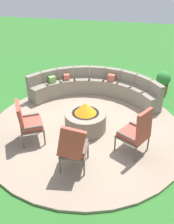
{
  "coord_description": "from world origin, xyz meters",
  "views": [
    {
      "loc": [
        1.08,
        -5.43,
        4.06
      ],
      "look_at": [
        0.0,
        0.2,
        0.45
      ],
      "focal_mm": 42.08,
      "sensor_mm": 36.0,
      "label": 1
    }
  ],
  "objects_px": {
    "potted_plant_1": "(163,81)",
    "fire_pit": "(86,119)",
    "curved_stone_bench": "(95,88)",
    "lounge_chair_front_right": "(73,147)",
    "lounge_chair_front_left": "(27,121)",
    "lounge_chair_back_left": "(137,132)"
  },
  "relations": [
    {
      "from": "fire_pit",
      "to": "lounge_chair_front_right",
      "type": "bearing_deg",
      "value": -88.75
    },
    {
      "from": "curved_stone_bench",
      "to": "lounge_chair_front_right",
      "type": "relative_size",
      "value": 3.41
    },
    {
      "from": "fire_pit",
      "to": "potted_plant_1",
      "type": "bearing_deg",
      "value": 51.3
    },
    {
      "from": "curved_stone_bench",
      "to": "lounge_chair_front_left",
      "type": "height_order",
      "value": "lounge_chair_front_left"
    },
    {
      "from": "fire_pit",
      "to": "lounge_chair_front_left",
      "type": "xyz_separation_m",
      "value": [
        -1.25,
        -0.72,
        0.25
      ]
    },
    {
      "from": "lounge_chair_front_left",
      "to": "potted_plant_1",
      "type": "relative_size",
      "value": 1.42
    },
    {
      "from": "lounge_chair_back_left",
      "to": "potted_plant_1",
      "type": "relative_size",
      "value": 1.57
    },
    {
      "from": "lounge_chair_front_right",
      "to": "potted_plant_1",
      "type": "bearing_deg",
      "value": 60.86
    },
    {
      "from": "lounge_chair_front_right",
      "to": "lounge_chair_back_left",
      "type": "distance_m",
      "value": 1.47
    },
    {
      "from": "curved_stone_bench",
      "to": "potted_plant_1",
      "type": "relative_size",
      "value": 5.38
    },
    {
      "from": "potted_plant_1",
      "to": "fire_pit",
      "type": "bearing_deg",
      "value": -128.7
    },
    {
      "from": "curved_stone_bench",
      "to": "lounge_chair_front_left",
      "type": "bearing_deg",
      "value": -116.2
    },
    {
      "from": "curved_stone_bench",
      "to": "lounge_chair_back_left",
      "type": "height_order",
      "value": "lounge_chair_back_left"
    },
    {
      "from": "lounge_chair_front_left",
      "to": "lounge_chair_front_right",
      "type": "distance_m",
      "value": 1.48
    },
    {
      "from": "lounge_chair_front_right",
      "to": "lounge_chair_back_left",
      "type": "xyz_separation_m",
      "value": [
        1.25,
        0.77,
        0.0
      ]
    },
    {
      "from": "lounge_chair_front_left",
      "to": "potted_plant_1",
      "type": "xyz_separation_m",
      "value": [
        3.29,
        3.27,
        -0.2
      ]
    },
    {
      "from": "fire_pit",
      "to": "lounge_chair_back_left",
      "type": "distance_m",
      "value": 1.48
    },
    {
      "from": "lounge_chair_back_left",
      "to": "lounge_chair_front_right",
      "type": "bearing_deg",
      "value": 152.78
    },
    {
      "from": "lounge_chair_back_left",
      "to": "lounge_chair_front_left",
      "type": "bearing_deg",
      "value": 122.05
    },
    {
      "from": "lounge_chair_front_right",
      "to": "potted_plant_1",
      "type": "distance_m",
      "value": 4.48
    },
    {
      "from": "curved_stone_bench",
      "to": "lounge_chair_back_left",
      "type": "distance_m",
      "value": 2.77
    },
    {
      "from": "lounge_chair_front_right",
      "to": "potted_plant_1",
      "type": "height_order",
      "value": "lounge_chair_front_right"
    }
  ]
}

